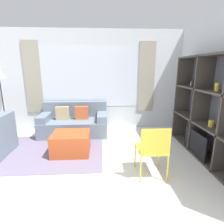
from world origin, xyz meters
The scene contains 7 objects.
wall_back centered at (0.00, 3.36, 1.36)m, with size 6.18×0.11×2.70m.
wall_right centered at (2.53, 1.66, 1.35)m, with size 0.07×4.53×2.70m, color silver.
area_rug centered at (-1.03, 1.87, 0.01)m, with size 2.64×1.70×0.01m, color slate.
shelving_unit centered at (2.34, 1.37, 0.95)m, with size 0.39×2.53×1.95m.
couch_main centered at (-0.44, 2.90, 0.30)m, with size 1.71×0.84×0.82m.
ottoman centered at (-0.34, 1.78, 0.22)m, with size 0.74×0.61×0.44m.
folding_chair centered at (1.07, 0.88, 0.52)m, with size 0.44×0.46×0.86m.
Camera 1 is at (0.30, -1.55, 1.71)m, focal length 28.00 mm.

